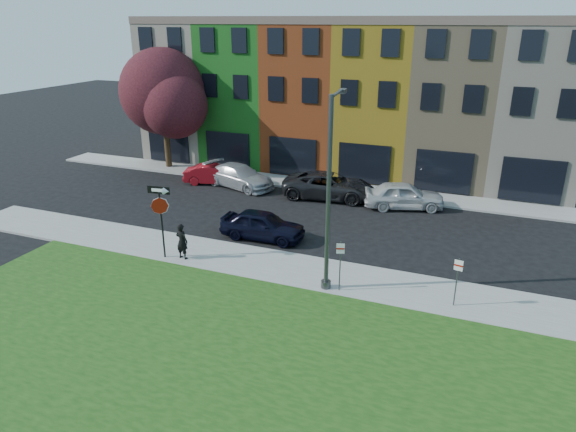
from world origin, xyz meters
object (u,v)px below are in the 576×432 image
at_px(man, 182,241).
at_px(stop_sign, 160,208).
at_px(street_lamp, 330,195).
at_px(sedan_near, 263,225).

bearing_deg(man, stop_sign, 20.64).
distance_m(man, street_lamp, 7.53).
height_order(sedan_near, street_lamp, street_lamp).
height_order(man, sedan_near, man).
relative_size(stop_sign, man, 2.03).
height_order(stop_sign, man, stop_sign).
bearing_deg(stop_sign, man, 5.66).
height_order(man, street_lamp, street_lamp).
bearing_deg(street_lamp, sedan_near, 136.02).
height_order(stop_sign, street_lamp, street_lamp).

